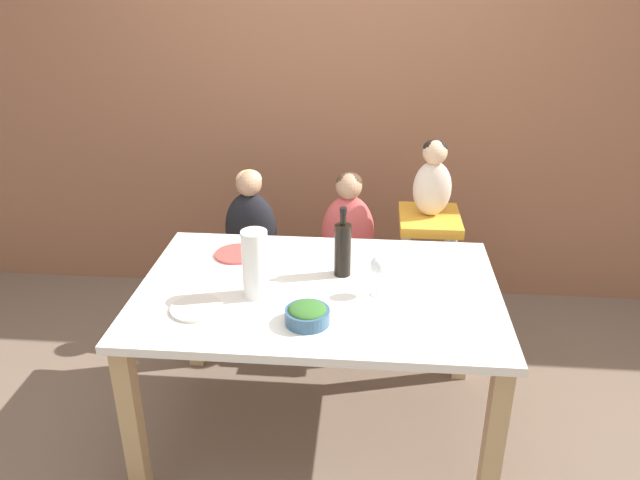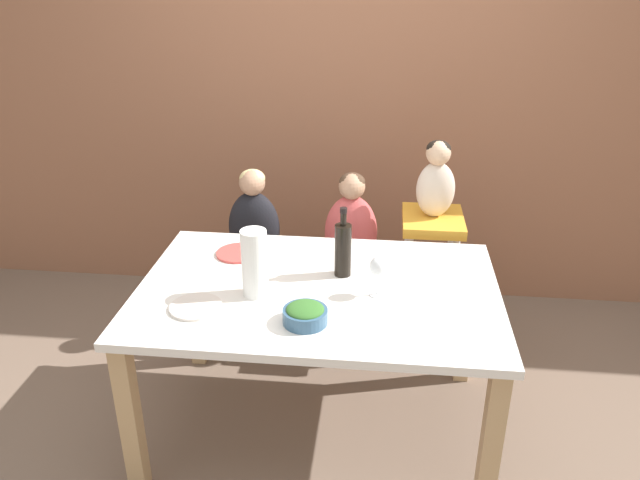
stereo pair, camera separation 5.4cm
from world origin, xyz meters
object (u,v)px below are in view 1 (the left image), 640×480
(chair_right_highchair, at_px, (428,246))
(paper_towel_roll, at_px, (255,264))
(person_child_left, at_px, (251,221))
(chair_far_center, at_px, (347,279))
(person_child_center, at_px, (348,224))
(dinner_plate_front_left, at_px, (197,308))
(dinner_plate_back_left, at_px, (237,254))
(person_baby_right, at_px, (433,177))
(wine_bottle, at_px, (343,248))
(wine_glass_near, at_px, (379,267))
(chair_far_left, at_px, (253,275))
(salad_bowl_large, at_px, (307,314))

(chair_right_highchair, height_order, paper_towel_roll, paper_towel_roll)
(chair_right_highchair, bearing_deg, person_child_left, 179.96)
(person_child_left, bearing_deg, chair_far_center, -0.06)
(chair_right_highchair, xyz_separation_m, person_child_center, (-0.42, 0.00, 0.11))
(person_child_left, bearing_deg, chair_right_highchair, -0.04)
(person_child_left, xyz_separation_m, dinner_plate_front_left, (-0.03, -0.95, 0.04))
(chair_far_center, height_order, dinner_plate_back_left, dinner_plate_back_left)
(paper_towel_roll, bearing_deg, person_baby_right, 47.74)
(wine_bottle, distance_m, dinner_plate_front_left, 0.65)
(wine_bottle, xyz_separation_m, wine_glass_near, (0.15, -0.16, -0.00))
(chair_far_center, height_order, person_child_left, person_child_left)
(paper_towel_roll, xyz_separation_m, dinner_plate_back_left, (-0.15, 0.35, -0.13))
(chair_far_left, xyz_separation_m, chair_far_center, (0.51, 0.00, 0.00))
(person_child_center, height_order, wine_glass_near, person_child_center)
(wine_bottle, relative_size, dinner_plate_front_left, 1.51)
(person_baby_right, height_order, wine_bottle, person_baby_right)
(chair_far_left, height_order, wine_bottle, wine_bottle)
(person_baby_right, distance_m, dinner_plate_back_left, 1.04)
(salad_bowl_large, height_order, dinner_plate_front_left, salad_bowl_large)
(wine_glass_near, bearing_deg, wine_bottle, 133.15)
(chair_far_center, bearing_deg, person_baby_right, 0.13)
(dinner_plate_back_left, bearing_deg, salad_bowl_large, -55.06)
(wine_glass_near, bearing_deg, chair_far_center, 101.05)
(chair_far_left, relative_size, dinner_plate_back_left, 2.17)
(person_child_center, distance_m, dinner_plate_back_left, 0.68)
(person_child_left, bearing_deg, wine_bottle, -50.14)
(wine_bottle, bearing_deg, chair_far_left, 129.88)
(chair_far_left, height_order, chair_right_highchair, chair_right_highchair)
(person_baby_right, relative_size, salad_bowl_large, 2.34)
(chair_far_center, xyz_separation_m, wine_bottle, (0.00, -0.62, 0.48))
(person_child_center, bearing_deg, paper_towel_roll, -111.94)
(person_child_center, height_order, dinner_plate_back_left, person_child_center)
(chair_far_center, distance_m, chair_right_highchair, 0.47)
(chair_far_left, xyz_separation_m, wine_glass_near, (0.66, -0.77, 0.48))
(wine_glass_near, bearing_deg, salad_bowl_large, -137.68)
(person_child_left, distance_m, person_baby_right, 0.97)
(chair_far_center, distance_m, person_baby_right, 0.72)
(chair_far_left, distance_m, wine_bottle, 0.93)
(person_child_left, relative_size, wine_glass_near, 3.10)
(chair_far_center, distance_m, person_child_left, 0.61)
(person_child_center, xyz_separation_m, salad_bowl_large, (-0.11, -1.01, 0.07))
(dinner_plate_front_left, distance_m, dinner_plate_back_left, 0.49)
(person_child_left, xyz_separation_m, wine_glass_near, (0.66, -0.78, 0.15))
(person_child_center, bearing_deg, chair_far_center, -90.00)
(person_baby_right, relative_size, dinner_plate_back_left, 1.93)
(chair_far_left, bearing_deg, dinner_plate_back_left, -86.46)
(paper_towel_roll, xyz_separation_m, dinner_plate_front_left, (-0.21, -0.13, -0.13))
(paper_towel_roll, bearing_deg, person_child_left, 102.44)
(person_child_center, distance_m, dinner_plate_front_left, 1.10)
(dinner_plate_front_left, bearing_deg, salad_bowl_large, -7.36)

